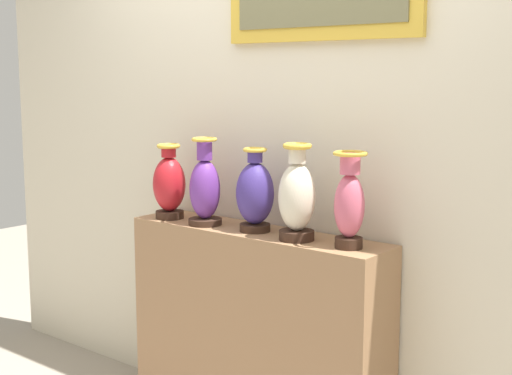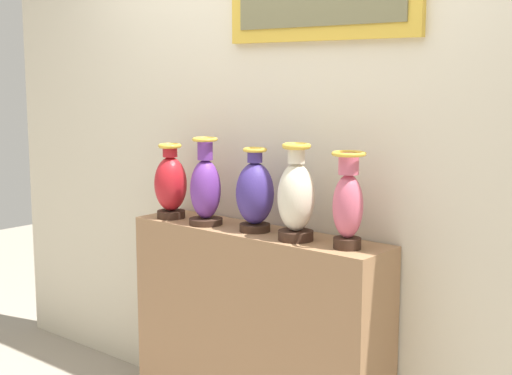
% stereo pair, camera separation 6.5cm
% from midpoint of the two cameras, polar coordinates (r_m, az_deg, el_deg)
% --- Properties ---
extents(display_shelf, '(1.31, 0.29, 0.97)m').
position_cam_midpoint_polar(display_shelf, '(3.43, -0.55, -11.28)').
color(display_shelf, '#99704C').
rests_on(display_shelf, ground_plane).
extents(back_wall, '(4.09, 0.14, 2.85)m').
position_cam_midpoint_polar(back_wall, '(3.39, 1.72, 5.04)').
color(back_wall, beige).
rests_on(back_wall, ground_plane).
extents(vase_crimson, '(0.16, 0.16, 0.36)m').
position_cam_midpoint_polar(vase_crimson, '(3.57, -7.29, 0.24)').
color(vase_crimson, '#382319').
rests_on(vase_crimson, display_shelf).
extents(vase_violet, '(0.16, 0.16, 0.41)m').
position_cam_midpoint_polar(vase_violet, '(3.40, -4.55, -0.07)').
color(vase_violet, '#382319').
rests_on(vase_violet, display_shelf).
extents(vase_indigo, '(0.17, 0.17, 0.38)m').
position_cam_midpoint_polar(vase_indigo, '(3.25, -0.65, -0.49)').
color(vase_indigo, '#382319').
rests_on(vase_indigo, display_shelf).
extents(vase_ivory, '(0.16, 0.16, 0.41)m').
position_cam_midpoint_polar(vase_ivory, '(3.08, 2.60, -0.77)').
color(vase_ivory, '#382319').
rests_on(vase_ivory, display_shelf).
extents(vase_rose, '(0.14, 0.14, 0.39)m').
position_cam_midpoint_polar(vase_rose, '(2.95, 6.66, -1.15)').
color(vase_rose, '#382319').
rests_on(vase_rose, display_shelf).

